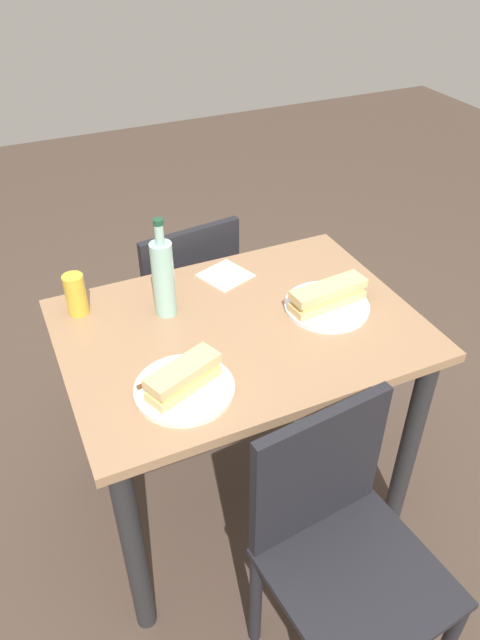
% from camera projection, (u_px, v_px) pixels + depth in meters
% --- Properties ---
extents(ground_plane, '(8.00, 8.00, 0.00)m').
position_uv_depth(ground_plane, '(240.00, 490.00, 2.17)').
color(ground_plane, '#47382D').
extents(dining_table, '(1.03, 0.74, 0.77)m').
position_uv_depth(dining_table, '(240.00, 361.00, 1.79)').
color(dining_table, '#997251').
rests_on(dining_table, ground).
extents(chair_far, '(0.45, 0.45, 0.85)m').
position_uv_depth(chair_far, '(183.00, 302.00, 2.30)').
color(chair_far, black).
rests_on(chair_far, ground).
extents(chair_near, '(0.44, 0.44, 0.85)m').
position_uv_depth(chair_near, '(338.00, 540.00, 1.47)').
color(chair_near, black).
rests_on(chair_near, ground).
extents(plate_near, '(0.26, 0.26, 0.01)m').
position_uv_depth(plate_near, '(327.00, 306.00, 1.77)').
color(plate_near, white).
rests_on(plate_near, dining_table).
extents(baguette_sandwich_near, '(0.25, 0.09, 0.07)m').
position_uv_depth(baguette_sandwich_near, '(328.00, 295.00, 1.75)').
color(baguette_sandwich_near, '#DBB77A').
rests_on(baguette_sandwich_near, plate_near).
extents(knife_near, '(0.18, 0.03, 0.01)m').
position_uv_depth(knife_near, '(313.00, 295.00, 1.80)').
color(knife_near, silver).
rests_on(knife_near, plate_near).
extents(plate_far, '(0.26, 0.26, 0.01)m').
position_uv_depth(plate_far, '(184.00, 389.00, 1.49)').
color(plate_far, silver).
rests_on(plate_far, dining_table).
extents(baguette_sandwich_far, '(0.21, 0.14, 0.07)m').
position_uv_depth(baguette_sandwich_far, '(183.00, 377.00, 1.46)').
color(baguette_sandwich_far, '#DBB77A').
rests_on(baguette_sandwich_far, plate_far).
extents(knife_far, '(0.18, 0.04, 0.01)m').
position_uv_depth(knife_far, '(165.00, 377.00, 1.51)').
color(knife_far, silver).
rests_on(knife_far, plate_far).
extents(water_bottle, '(0.06, 0.06, 0.31)m').
position_uv_depth(water_bottle, '(163.00, 277.00, 1.69)').
color(water_bottle, '#99C6B7').
rests_on(water_bottle, dining_table).
extents(beer_glass, '(0.06, 0.06, 0.13)m').
position_uv_depth(beer_glass, '(76.00, 295.00, 1.72)').
color(beer_glass, gold).
rests_on(beer_glass, dining_table).
extents(paper_napkin, '(0.18, 0.18, 0.00)m').
position_uv_depth(paper_napkin, '(225.00, 275.00, 1.92)').
color(paper_napkin, white).
rests_on(paper_napkin, dining_table).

